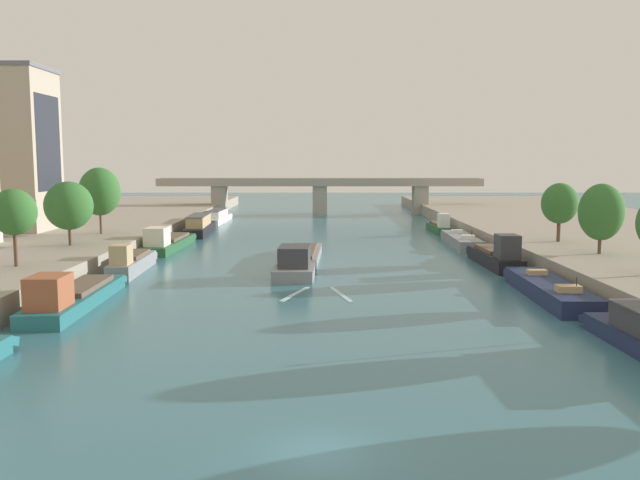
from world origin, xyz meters
TOP-DOWN VIEW (x-y plane):
  - ground_plane at (0.00, 0.00)m, footprint 400.00×400.00m
  - barge_midriver at (-1.99, 42.58)m, footprint 4.47×21.54m
  - wake_behind_barge at (-0.14, 28.91)m, footprint 5.60×6.01m
  - moored_boat_left_midway at (-17.51, 23.90)m, footprint 3.45×16.24m
  - moored_boat_left_lone at (-17.62, 39.29)m, footprint 2.47×12.26m
  - moored_boat_left_second at (-18.00, 55.92)m, footprint 3.55×16.51m
  - moored_boat_left_near at (-17.24, 72.99)m, footprint 3.39×15.23m
  - moored_boat_left_upstream at (-17.32, 91.18)m, footprint 2.95×15.04m
  - moored_boat_right_gap_after at (17.47, 27.49)m, footprint 3.34×15.59m
  - moored_boat_right_downstream at (17.48, 42.92)m, footprint 2.84×13.08m
  - moored_boat_right_near at (17.47, 59.52)m, footprint 3.14×14.85m
  - moored_boat_right_second at (17.47, 74.76)m, footprint 2.19×10.46m
  - tree_left_nearest at (-24.43, 30.55)m, footprint 3.59×3.59m
  - tree_left_midway at (-25.09, 44.12)m, footprint 4.75×4.75m
  - tree_left_past_mid at (-25.52, 55.05)m, footprint 4.72×4.72m
  - tree_right_distant at (25.60, 37.95)m, footprint 4.02×4.02m
  - tree_right_far at (25.16, 47.38)m, footprint 3.78×3.78m
  - building_left_far_end at (-38.63, 59.41)m, footprint 11.73×9.31m
  - bridge_far at (0.00, 109.69)m, footprint 63.57×4.40m

SIDE VIEW (x-z plane):
  - ground_plane at x=0.00m, z-range 0.00..0.00m
  - wake_behind_barge at x=-0.14m, z-range 0.00..0.03m
  - moored_boat_right_near at x=17.47m, z-range -0.52..1.86m
  - moored_boat_right_gap_after at x=17.47m, z-range -0.53..1.88m
  - barge_midriver at x=-1.99m, z-range -0.57..2.29m
  - moored_boat_right_second at x=17.47m, z-range -0.62..2.39m
  - moored_boat_left_second at x=-18.00m, z-range -0.64..2.42m
  - moored_boat_left_midway at x=-17.51m, z-range -0.66..2.46m
  - moored_boat_left_upstream at x=-17.32m, z-range -0.18..2.06m
  - moored_boat_left_lone at x=-17.62m, z-range -0.57..2.50m
  - moored_boat_right_downstream at x=17.48m, z-range -0.73..2.85m
  - moored_boat_left_near at x=-17.24m, z-range -0.23..2.57m
  - bridge_far at x=0.00m, z-range 1.00..8.03m
  - tree_right_distant at x=25.60m, z-range 2.57..8.99m
  - tree_left_midway at x=-25.09m, z-range 2.74..9.17m
  - tree_right_far at x=25.16m, z-range 2.89..9.06m
  - tree_left_nearest at x=-24.43m, z-range 3.20..9.46m
  - tree_left_past_mid at x=-25.52m, z-range 3.02..10.72m
  - building_left_far_end at x=-38.63m, z-range 1.98..21.71m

